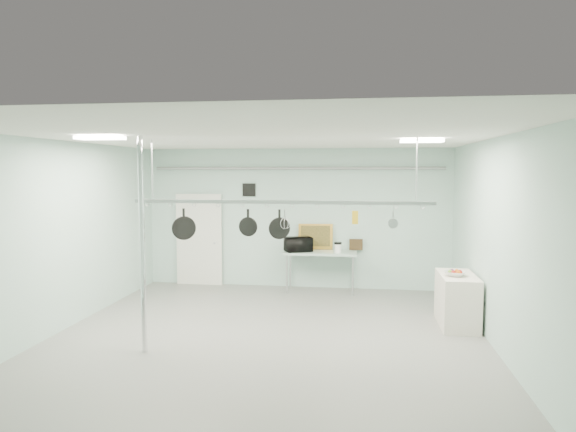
# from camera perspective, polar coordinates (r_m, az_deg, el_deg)

# --- Properties ---
(floor) EXTENTS (8.00, 8.00, 0.00)m
(floor) POSITION_cam_1_polar(r_m,az_deg,el_deg) (8.27, -2.66, -13.97)
(floor) COLOR gray
(floor) RESTS_ON ground
(ceiling) EXTENTS (7.00, 8.00, 0.02)m
(ceiling) POSITION_cam_1_polar(r_m,az_deg,el_deg) (7.83, -2.76, 8.68)
(ceiling) COLOR silver
(ceiling) RESTS_ON back_wall
(back_wall) EXTENTS (7.00, 0.02, 3.20)m
(back_wall) POSITION_cam_1_polar(r_m,az_deg,el_deg) (11.81, 0.91, -0.26)
(back_wall) COLOR #A3C4B9
(back_wall) RESTS_ON floor
(right_wall) EXTENTS (0.02, 8.00, 3.20)m
(right_wall) POSITION_cam_1_polar(r_m,az_deg,el_deg) (8.02, 22.65, -3.19)
(right_wall) COLOR #A3C4B9
(right_wall) RESTS_ON floor
(door) EXTENTS (1.10, 0.10, 2.20)m
(door) POSITION_cam_1_polar(r_m,az_deg,el_deg) (12.32, -9.81, -2.68)
(door) COLOR silver
(door) RESTS_ON floor
(wall_vent) EXTENTS (0.30, 0.04, 0.30)m
(wall_vent) POSITION_cam_1_polar(r_m,az_deg,el_deg) (11.94, -4.35, 2.91)
(wall_vent) COLOR black
(wall_vent) RESTS_ON back_wall
(conduit_pipe) EXTENTS (6.60, 0.07, 0.07)m
(conduit_pipe) POSITION_cam_1_polar(r_m,az_deg,el_deg) (11.67, 0.86, 5.33)
(conduit_pipe) COLOR gray
(conduit_pipe) RESTS_ON back_wall
(chrome_pole) EXTENTS (0.08, 0.08, 3.20)m
(chrome_pole) POSITION_cam_1_polar(r_m,az_deg,el_deg) (7.83, -15.88, -3.17)
(chrome_pole) COLOR silver
(chrome_pole) RESTS_ON floor
(prep_table) EXTENTS (1.60, 0.70, 0.91)m
(prep_table) POSITION_cam_1_polar(r_m,az_deg,el_deg) (11.46, 3.65, -4.30)
(prep_table) COLOR #AECDBD
(prep_table) RESTS_ON floor
(side_cabinet) EXTENTS (0.60, 1.20, 0.90)m
(side_cabinet) POSITION_cam_1_polar(r_m,az_deg,el_deg) (9.50, 18.26, -8.86)
(side_cabinet) COLOR silver
(side_cabinet) RESTS_ON floor
(pot_rack) EXTENTS (4.80, 0.06, 1.00)m
(pot_rack) POSITION_cam_1_polar(r_m,az_deg,el_deg) (8.09, -0.94, 1.76)
(pot_rack) COLOR #B7B7BC
(pot_rack) RESTS_ON ceiling
(light_panel_left) EXTENTS (0.65, 0.30, 0.05)m
(light_panel_left) POSITION_cam_1_polar(r_m,az_deg,el_deg) (7.81, -20.16, 8.17)
(light_panel_left) COLOR white
(light_panel_left) RESTS_ON ceiling
(light_panel_right) EXTENTS (0.65, 0.30, 0.05)m
(light_panel_right) POSITION_cam_1_polar(r_m,az_deg,el_deg) (8.34, 14.64, 8.09)
(light_panel_right) COLOR white
(light_panel_right) RESTS_ON ceiling
(microwave) EXTENTS (0.68, 0.59, 0.32)m
(microwave) POSITION_cam_1_polar(r_m,az_deg,el_deg) (11.40, 1.16, -3.17)
(microwave) COLOR black
(microwave) RESTS_ON prep_table
(coffee_canister) EXTENTS (0.19, 0.19, 0.20)m
(coffee_canister) POSITION_cam_1_polar(r_m,az_deg,el_deg) (11.25, 5.57, -3.62)
(coffee_canister) COLOR white
(coffee_canister) RESTS_ON prep_table
(painting_large) EXTENTS (0.79, 0.17, 0.58)m
(painting_large) POSITION_cam_1_polar(r_m,az_deg,el_deg) (11.72, 3.08, -2.30)
(painting_large) COLOR #C18B33
(painting_large) RESTS_ON prep_table
(painting_small) EXTENTS (0.30, 0.09, 0.25)m
(painting_small) POSITION_cam_1_polar(r_m,az_deg,el_deg) (11.70, 7.56, -3.16)
(painting_small) COLOR #362612
(painting_small) RESTS_ON prep_table
(fruit_bowl) EXTENTS (0.45, 0.45, 0.09)m
(fruit_bowl) POSITION_cam_1_polar(r_m,az_deg,el_deg) (9.25, 18.06, -6.11)
(fruit_bowl) COLOR silver
(fruit_bowl) RESTS_ON side_cabinet
(skillet_left) EXTENTS (0.37, 0.23, 0.52)m
(skillet_left) POSITION_cam_1_polar(r_m,az_deg,el_deg) (8.52, -11.50, -0.90)
(skillet_left) COLOR black
(skillet_left) RESTS_ON pot_rack
(skillet_mid) EXTENTS (0.31, 0.10, 0.41)m
(skillet_mid) POSITION_cam_1_polar(r_m,az_deg,el_deg) (8.22, -4.46, -0.66)
(skillet_mid) COLOR black
(skillet_mid) RESTS_ON pot_rack
(skillet_right) EXTENTS (0.34, 0.19, 0.46)m
(skillet_right) POSITION_cam_1_polar(r_m,az_deg,el_deg) (8.12, -0.96, -0.86)
(skillet_right) COLOR black
(skillet_right) RESTS_ON pot_rack
(whisk) EXTENTS (0.19, 0.19, 0.32)m
(whisk) POSITION_cam_1_polar(r_m,az_deg,el_deg) (8.10, -0.35, -0.38)
(whisk) COLOR #ABAAAF
(whisk) RESTS_ON pot_rack
(grater) EXTENTS (0.09, 0.03, 0.23)m
(grater) POSITION_cam_1_polar(r_m,az_deg,el_deg) (8.01, 7.47, -0.17)
(grater) COLOR orange
(grater) RESTS_ON pot_rack
(saucepan) EXTENTS (0.17, 0.12, 0.26)m
(saucepan) POSITION_cam_1_polar(r_m,az_deg,el_deg) (8.03, 11.60, -0.34)
(saucepan) COLOR #AFAFB3
(saucepan) RESTS_ON pot_rack
(fruit_cluster) EXTENTS (0.24, 0.24, 0.09)m
(fruit_cluster) POSITION_cam_1_polar(r_m,az_deg,el_deg) (9.24, 18.07, -5.87)
(fruit_cluster) COLOR #9F150E
(fruit_cluster) RESTS_ON fruit_bowl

